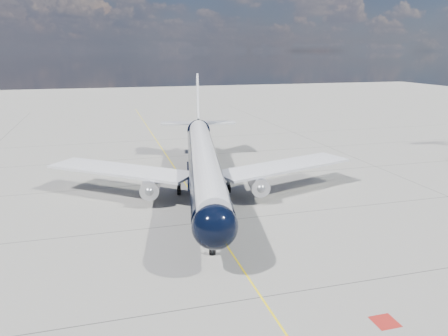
{
  "coord_description": "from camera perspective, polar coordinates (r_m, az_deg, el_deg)",
  "views": [
    {
      "loc": [
        -10.22,
        -31.26,
        17.23
      ],
      "look_at": [
        3.16,
        16.14,
        4.0
      ],
      "focal_mm": 35.0,
      "sensor_mm": 36.0,
      "label": 1
    }
  ],
  "objects": [
    {
      "name": "main_airliner",
      "position": [
        53.8,
        -2.7,
        1.07
      ],
      "size": [
        38.38,
        47.25,
        13.73
      ],
      "rotation": [
        0.0,
        0.0,
        -0.19
      ],
      "color": "black",
      "rests_on": "ground"
    },
    {
      "name": "taxiway_centerline",
      "position": [
        59.72,
        -5.24,
        -1.8
      ],
      "size": [
        0.16,
        160.0,
        0.01
      ],
      "primitive_type": "cube",
      "color": "yellow",
      "rests_on": "ground"
    },
    {
      "name": "red_marking",
      "position": [
        32.22,
        20.29,
        -18.32
      ],
      "size": [
        1.6,
        1.6,
        0.01
      ],
      "primitive_type": "cube",
      "color": "maroon",
      "rests_on": "ground"
    },
    {
      "name": "ground",
      "position": [
        64.45,
        -6.07,
        -0.56
      ],
      "size": [
        320.0,
        320.0,
        0.0
      ],
      "primitive_type": "plane",
      "color": "gray",
      "rests_on": "ground"
    }
  ]
}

